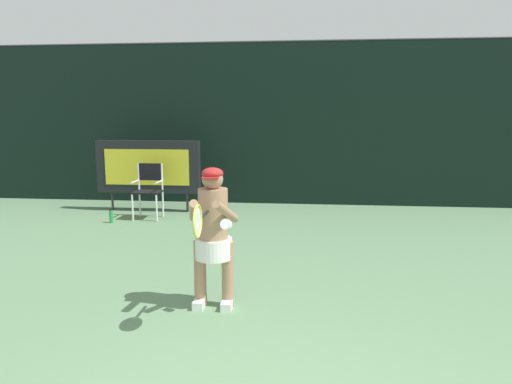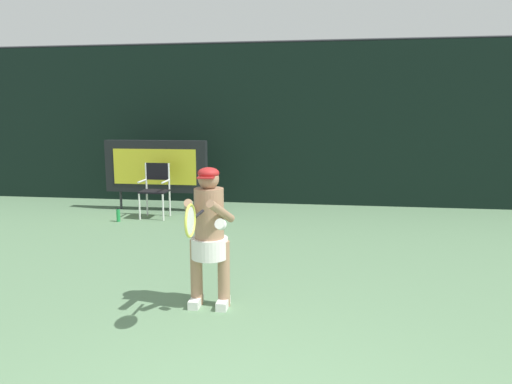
# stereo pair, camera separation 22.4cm
# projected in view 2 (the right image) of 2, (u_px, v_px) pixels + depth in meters

# --- Properties ---
(backdrop_screen) EXTENTS (18.00, 0.12, 3.66)m
(backdrop_screen) POSITION_uv_depth(u_px,v_px,m) (308.00, 125.00, 10.53)
(backdrop_screen) COLOR black
(backdrop_screen) RESTS_ON ground
(scoreboard) EXTENTS (2.20, 0.21, 1.50)m
(scoreboard) POSITION_uv_depth(u_px,v_px,m) (156.00, 166.00, 9.96)
(scoreboard) COLOR black
(scoreboard) RESTS_ON ground
(umpire_chair) EXTENTS (0.52, 0.44, 1.08)m
(umpire_chair) POSITION_uv_depth(u_px,v_px,m) (155.00, 187.00, 9.32)
(umpire_chair) COLOR white
(umpire_chair) RESTS_ON ground
(water_bottle) EXTENTS (0.07, 0.07, 0.27)m
(water_bottle) POSITION_uv_depth(u_px,v_px,m) (118.00, 215.00, 9.00)
(water_bottle) COLOR #229144
(water_bottle) RESTS_ON ground
(tennis_player) EXTENTS (0.54, 0.61, 1.50)m
(tennis_player) POSITION_uv_depth(u_px,v_px,m) (209.00, 231.00, 4.92)
(tennis_player) COLOR white
(tennis_player) RESTS_ON ground
(tennis_racket) EXTENTS (0.03, 0.60, 0.31)m
(tennis_racket) POSITION_uv_depth(u_px,v_px,m) (191.00, 220.00, 4.26)
(tennis_racket) COLOR black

